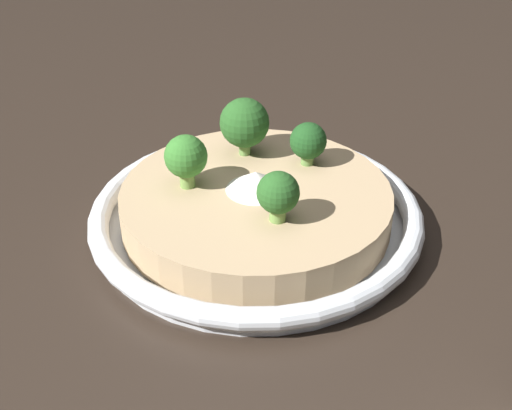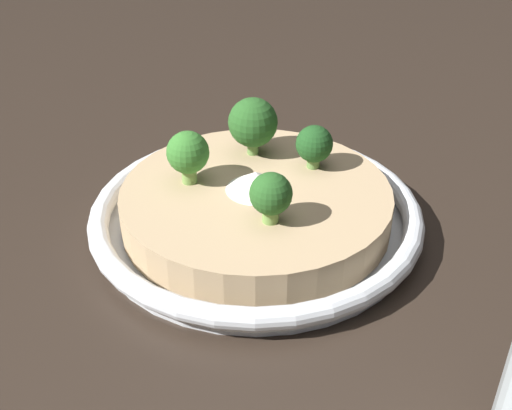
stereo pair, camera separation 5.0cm
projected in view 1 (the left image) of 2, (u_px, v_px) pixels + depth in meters
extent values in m
plane|color=#2D231C|center=(256.00, 228.00, 0.52)|extent=(6.00, 6.00, 0.00)
cylinder|color=silver|center=(256.00, 224.00, 0.51)|extent=(0.25, 0.25, 0.01)
torus|color=silver|center=(256.00, 212.00, 0.51)|extent=(0.26, 0.26, 0.02)
cylinder|color=tan|center=(256.00, 205.00, 0.50)|extent=(0.21, 0.21, 0.03)
cone|color=white|center=(253.00, 182.00, 0.49)|extent=(0.05, 0.05, 0.02)
cylinder|color=#759E4C|center=(187.00, 175.00, 0.50)|extent=(0.01, 0.01, 0.02)
sphere|color=#387A2D|center=(186.00, 156.00, 0.49)|extent=(0.03, 0.03, 0.03)
cylinder|color=#759E4C|center=(278.00, 210.00, 0.46)|extent=(0.01, 0.01, 0.02)
sphere|color=#285B23|center=(278.00, 193.00, 0.45)|extent=(0.03, 0.03, 0.03)
cylinder|color=#668E47|center=(307.00, 156.00, 0.53)|extent=(0.02, 0.02, 0.02)
sphere|color=#1E4C1E|center=(308.00, 141.00, 0.52)|extent=(0.03, 0.03, 0.03)
cylinder|color=#668E47|center=(245.00, 143.00, 0.54)|extent=(0.01, 0.01, 0.02)
sphere|color=#285B23|center=(244.00, 123.00, 0.53)|extent=(0.04, 0.04, 0.04)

